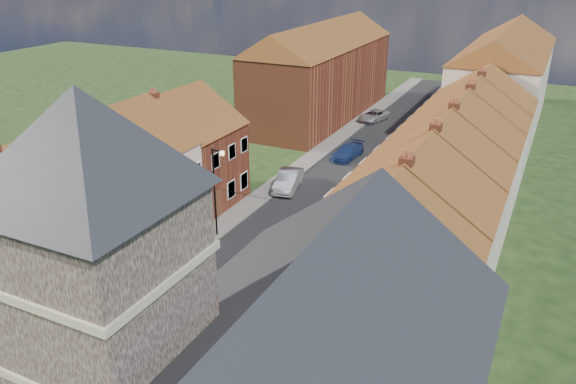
% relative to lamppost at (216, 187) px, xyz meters
% --- Properties ---
extents(road, '(7.00, 90.00, 0.02)m').
position_rel_lamppost_xyz_m(road, '(3.81, 10.00, -3.53)').
color(road, black).
rests_on(road, ground).
extents(pavement_left, '(1.80, 90.00, 0.12)m').
position_rel_lamppost_xyz_m(pavement_left, '(-0.59, 10.00, -3.48)').
color(pavement_left, gray).
rests_on(pavement_left, ground).
extents(pavement_right, '(1.80, 90.00, 0.12)m').
position_rel_lamppost_xyz_m(pavement_right, '(8.21, 10.00, -3.48)').
color(pavement_right, gray).
rests_on(pavement_right, ground).
extents(cottage_r_tudor, '(8.30, 5.20, 9.00)m').
position_rel_lamppost_xyz_m(cottage_r_tudor, '(13.08, -7.30, 0.93)').
color(cottage_r_tudor, beige).
rests_on(cottage_r_tudor, ground).
extents(cottage_r_white_near, '(8.30, 6.00, 9.00)m').
position_rel_lamppost_xyz_m(cottage_r_white_near, '(13.11, -1.90, 0.94)').
color(cottage_r_white_near, beige).
rests_on(cottage_r_white_near, ground).
extents(cottage_r_cream_mid, '(8.30, 5.20, 9.00)m').
position_rel_lamppost_xyz_m(cottage_r_cream_mid, '(13.11, 3.50, 0.94)').
color(cottage_r_cream_mid, beige).
rests_on(cottage_r_cream_mid, ground).
extents(cottage_r_pink, '(8.30, 6.00, 9.00)m').
position_rel_lamppost_xyz_m(cottage_r_pink, '(13.11, 8.90, 0.94)').
color(cottage_r_pink, beige).
rests_on(cottage_r_pink, ground).
extents(cottage_r_white_far, '(8.30, 5.20, 9.00)m').
position_rel_lamppost_xyz_m(cottage_r_white_far, '(13.11, 14.30, 0.94)').
color(cottage_r_white_far, silver).
rests_on(cottage_r_white_far, ground).
extents(cottage_r_cream_far, '(8.30, 6.00, 9.00)m').
position_rel_lamppost_xyz_m(cottage_r_cream_far, '(13.11, 19.70, 0.94)').
color(cottage_r_cream_far, beige).
rests_on(cottage_r_cream_far, ground).
extents(cottage_l_white, '(8.30, 6.90, 8.80)m').
position_rel_lamppost_xyz_m(cottage_l_white, '(-5.49, -8.05, 0.83)').
color(cottage_l_white, silver).
rests_on(cottage_l_white, ground).
extents(cottage_l_brick_mid, '(8.30, 5.70, 9.10)m').
position_rel_lamppost_xyz_m(cottage_l_brick_mid, '(-5.49, -1.95, 0.99)').
color(cottage_l_brick_mid, beige).
rests_on(cottage_l_brick_mid, ground).
extents(cottage_l_pink, '(8.30, 6.30, 8.80)m').
position_rel_lamppost_xyz_m(cottage_l_pink, '(-5.49, 3.85, 0.83)').
color(cottage_l_pink, brown).
rests_on(cottage_l_pink, ground).
extents(block_right_far, '(8.30, 24.20, 10.50)m').
position_rel_lamppost_xyz_m(block_right_far, '(13.11, 35.00, 1.76)').
color(block_right_far, beige).
rests_on(block_right_far, ground).
extents(block_left_far, '(8.30, 24.20, 10.50)m').
position_rel_lamppost_xyz_m(block_left_far, '(-5.49, 30.00, 1.76)').
color(block_left_far, brown).
rests_on(block_left_far, ground).
extents(lamppost, '(0.88, 0.15, 6.00)m').
position_rel_lamppost_xyz_m(lamppost, '(0.00, 0.00, 0.00)').
color(lamppost, black).
rests_on(lamppost, pavement_left).
extents(car_mid, '(2.44, 4.71, 1.48)m').
position_rel_lamppost_xyz_m(car_mid, '(0.61, 9.32, -2.80)').
color(car_mid, '#A0A2A8').
rests_on(car_mid, ground).
extents(car_far, '(2.15, 4.41, 1.24)m').
position_rel_lamppost_xyz_m(car_far, '(2.31, 18.14, -2.92)').
color(car_far, navy).
rests_on(car_far, ground).
extents(car_distant, '(3.04, 4.77, 1.22)m').
position_rel_lamppost_xyz_m(car_distant, '(0.61, 30.83, -2.93)').
color(car_distant, '#9FA2A7').
rests_on(car_distant, ground).
extents(pedestrian_left, '(0.63, 0.45, 1.60)m').
position_rel_lamppost_xyz_m(pedestrian_left, '(-0.73, -12.78, -2.62)').
color(pedestrian_left, '#222227').
rests_on(pedestrian_left, pavement_left).
extents(pedestrian_right, '(1.04, 0.92, 1.80)m').
position_rel_lamppost_xyz_m(pedestrian_right, '(8.91, -0.93, -2.52)').
color(pedestrian_right, black).
rests_on(pedestrian_right, pavement_right).
extents(pedestrian_right_b, '(1.02, 0.86, 1.87)m').
position_rel_lamppost_xyz_m(pedestrian_right_b, '(8.91, 3.04, -2.48)').
color(pedestrian_right_b, black).
rests_on(pedestrian_right_b, pavement_right).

